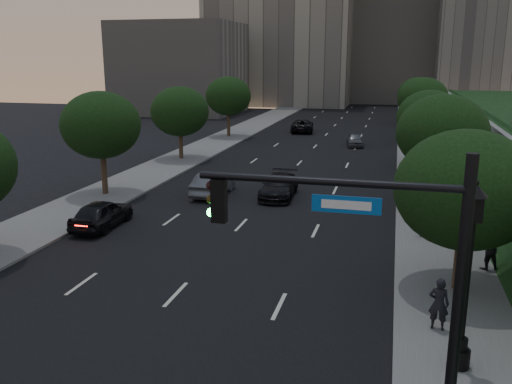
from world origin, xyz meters
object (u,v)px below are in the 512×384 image
(sedan_near_right, at_px, (279,186))
(pedestrian_a, at_px, (439,304))
(sedan_far_left, at_px, (302,126))
(pedestrian_b, at_px, (488,248))
(sedan_mid_left, at_px, (213,184))
(sedan_far_right, at_px, (355,140))
(sedan_near_left, at_px, (102,214))
(traffic_signal_mast, at_px, (401,310))
(pedestrian_c, at_px, (426,218))
(street_lamp, at_px, (466,286))

(sedan_near_right, relative_size, pedestrian_a, 2.81)
(sedan_far_left, bearing_deg, pedestrian_a, 97.17)
(pedestrian_a, distance_m, pedestrian_b, 6.34)
(sedan_mid_left, distance_m, sedan_far_right, 23.61)
(sedan_near_left, height_order, sedan_mid_left, sedan_mid_left)
(traffic_signal_mast, xyz_separation_m, sedan_far_left, (-11.11, 53.42, -2.90))
(sedan_mid_left, height_order, sedan_far_left, sedan_far_left)
(sedan_near_left, distance_m, pedestrian_c, 16.52)
(sedan_far_right, xyz_separation_m, pedestrian_c, (5.56, -28.25, 0.44))
(street_lamp, bearing_deg, traffic_signal_mast, -113.56)
(sedan_near_right, distance_m, pedestrian_b, 14.93)
(sedan_near_right, bearing_deg, sedan_far_right, 79.59)
(sedan_far_right, relative_size, pedestrian_a, 2.18)
(sedan_far_right, height_order, pedestrian_a, pedestrian_a)
(sedan_near_left, xyz_separation_m, pedestrian_c, (16.37, 2.20, 0.34))
(street_lamp, distance_m, pedestrian_c, 11.92)
(traffic_signal_mast, xyz_separation_m, pedestrian_a, (1.36, 6.34, -2.64))
(sedan_near_left, bearing_deg, pedestrian_b, 174.45)
(sedan_mid_left, relative_size, pedestrian_b, 2.47)
(street_lamp, relative_size, pedestrian_c, 2.98)
(traffic_signal_mast, xyz_separation_m, pedestrian_c, (1.37, 15.97, -2.58))
(pedestrian_c, bearing_deg, sedan_far_left, -63.35)
(street_lamp, bearing_deg, sedan_far_left, 104.70)
(sedan_near_left, height_order, pedestrian_c, pedestrian_c)
(traffic_signal_mast, relative_size, pedestrian_c, 3.71)
(sedan_near_right, bearing_deg, pedestrian_a, -63.78)
(street_lamp, distance_m, sedan_near_left, 19.46)
(sedan_far_left, relative_size, pedestrian_a, 3.14)
(pedestrian_c, bearing_deg, pedestrian_b, 130.09)
(traffic_signal_mast, distance_m, sedan_mid_left, 24.83)
(sedan_far_right, bearing_deg, sedan_mid_left, -116.70)
(pedestrian_b, bearing_deg, sedan_far_right, -93.23)
(pedestrian_a, bearing_deg, sedan_near_right, -53.40)
(sedan_mid_left, height_order, pedestrian_a, pedestrian_a)
(sedan_near_right, bearing_deg, traffic_signal_mast, -74.14)
(sedan_mid_left, distance_m, sedan_far_left, 31.64)
(sedan_far_right, bearing_deg, traffic_signal_mast, -93.11)
(street_lamp, height_order, sedan_mid_left, street_lamp)
(sedan_near_left, distance_m, sedan_far_left, 39.84)
(traffic_signal_mast, height_order, pedestrian_b, traffic_signal_mast)
(sedan_near_left, bearing_deg, sedan_far_left, -96.47)
(sedan_near_left, distance_m, sedan_mid_left, 8.73)
(sedan_near_right, height_order, pedestrian_a, pedestrian_a)
(traffic_signal_mast, height_order, sedan_near_right, traffic_signal_mast)
(sedan_near_left, bearing_deg, pedestrian_a, 154.73)
(sedan_far_left, distance_m, sedan_far_right, 11.52)
(street_lamp, distance_m, sedan_near_right, 20.41)
(pedestrian_b, bearing_deg, sedan_far_left, -87.30)
(sedan_far_right, distance_m, pedestrian_c, 28.79)
(pedestrian_b, height_order, pedestrian_c, pedestrian_c)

